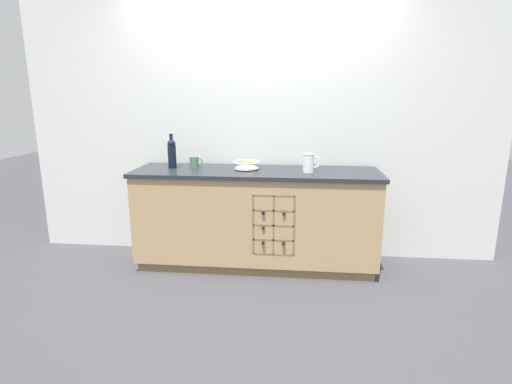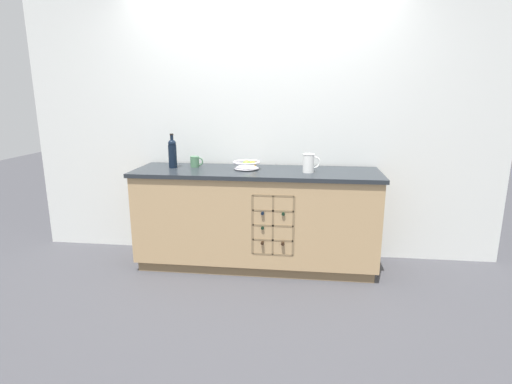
% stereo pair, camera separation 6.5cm
% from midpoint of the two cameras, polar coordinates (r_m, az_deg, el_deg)
% --- Properties ---
extents(ground_plane, '(14.00, 14.00, 0.00)m').
position_cam_midpoint_polar(ground_plane, '(3.82, -0.50, -10.32)').
color(ground_plane, '#424247').
extents(back_wall, '(4.55, 0.06, 2.55)m').
position_cam_midpoint_polar(back_wall, '(3.86, 0.07, 9.55)').
color(back_wall, silver).
rests_on(back_wall, ground_plane).
extents(kitchen_island, '(2.19, 0.64, 0.90)m').
position_cam_midpoint_polar(kitchen_island, '(3.65, -0.49, -3.76)').
color(kitchen_island, olive).
rests_on(kitchen_island, ground_plane).
extents(fruit_bowl, '(0.24, 0.24, 0.08)m').
position_cam_midpoint_polar(fruit_bowl, '(3.59, -1.84, 3.98)').
color(fruit_bowl, silver).
rests_on(fruit_bowl, kitchen_island).
extents(white_pitcher, '(0.15, 0.10, 0.16)m').
position_cam_midpoint_polar(white_pitcher, '(3.47, 7.04, 4.21)').
color(white_pitcher, white).
rests_on(white_pitcher, kitchen_island).
extents(ceramic_mug, '(0.12, 0.08, 0.10)m').
position_cam_midpoint_polar(ceramic_mug, '(3.75, -9.25, 4.28)').
color(ceramic_mug, '#4C7A56').
rests_on(ceramic_mug, kitchen_island).
extents(standing_wine_bottle, '(0.08, 0.08, 0.31)m').
position_cam_midpoint_polar(standing_wine_bottle, '(3.73, -12.42, 5.49)').
color(standing_wine_bottle, black).
rests_on(standing_wine_bottle, kitchen_island).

